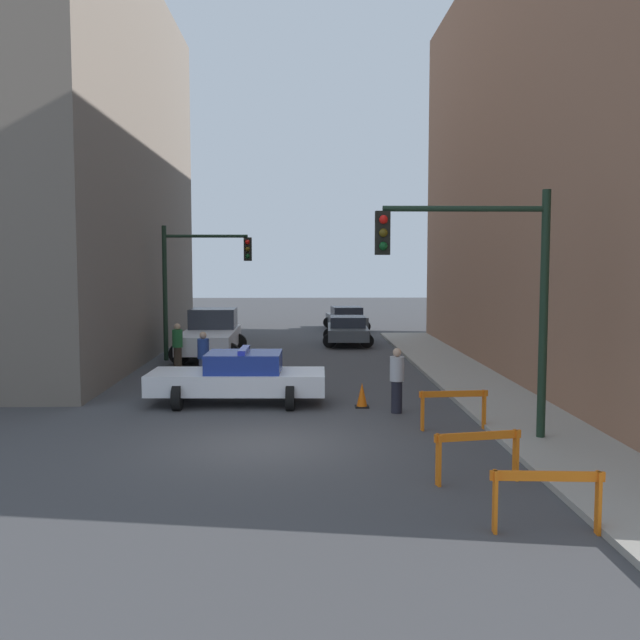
{
  "coord_description": "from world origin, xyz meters",
  "views": [
    {
      "loc": [
        0.78,
        -14.75,
        3.84
      ],
      "look_at": [
        1.37,
        5.47,
        2.17
      ],
      "focal_mm": 40.0,
      "sensor_mm": 36.0,
      "label": 1
    }
  ],
  "objects_px": {
    "barrier_front": "(547,491)",
    "barrier_mid": "(478,448)",
    "traffic_light_near": "(489,276)",
    "white_truck": "(211,335)",
    "pedestrian_sidewalk": "(397,379)",
    "traffic_light_far": "(193,273)",
    "traffic_cone": "(362,395)",
    "barrier_back": "(453,403)",
    "parked_car_near": "(347,330)",
    "police_car": "(239,377)",
    "pedestrian_crossing": "(203,357)",
    "pedestrian_corner": "(178,346)",
    "parked_car_mid": "(346,318)"
  },
  "relations": [
    {
      "from": "barrier_back",
      "to": "parked_car_near",
      "type": "bearing_deg",
      "value": 94.36
    },
    {
      "from": "parked_car_near",
      "to": "parked_car_mid",
      "type": "distance_m",
      "value": 6.88
    },
    {
      "from": "traffic_light_near",
      "to": "police_car",
      "type": "height_order",
      "value": "traffic_light_near"
    },
    {
      "from": "white_truck",
      "to": "pedestrian_crossing",
      "type": "bearing_deg",
      "value": -84.82
    },
    {
      "from": "pedestrian_crossing",
      "to": "barrier_back",
      "type": "relative_size",
      "value": 1.04
    },
    {
      "from": "traffic_light_far",
      "to": "parked_car_near",
      "type": "relative_size",
      "value": 1.19
    },
    {
      "from": "parked_car_near",
      "to": "police_car",
      "type": "bearing_deg",
      "value": -103.43
    },
    {
      "from": "white_truck",
      "to": "traffic_light_near",
      "type": "bearing_deg",
      "value": -61.12
    },
    {
      "from": "pedestrian_crossing",
      "to": "barrier_mid",
      "type": "relative_size",
      "value": 1.05
    },
    {
      "from": "traffic_light_far",
      "to": "parked_car_near",
      "type": "distance_m",
      "value": 8.55
    },
    {
      "from": "police_car",
      "to": "pedestrian_sidewalk",
      "type": "height_order",
      "value": "pedestrian_sidewalk"
    },
    {
      "from": "barrier_back",
      "to": "traffic_light_near",
      "type": "bearing_deg",
      "value": -69.64
    },
    {
      "from": "pedestrian_crossing",
      "to": "traffic_cone",
      "type": "relative_size",
      "value": 2.53
    },
    {
      "from": "parked_car_mid",
      "to": "barrier_mid",
      "type": "relative_size",
      "value": 2.8
    },
    {
      "from": "barrier_mid",
      "to": "barrier_back",
      "type": "distance_m",
      "value": 3.93
    },
    {
      "from": "pedestrian_sidewalk",
      "to": "barrier_front",
      "type": "height_order",
      "value": "pedestrian_sidewalk"
    },
    {
      "from": "pedestrian_corner",
      "to": "barrier_back",
      "type": "distance_m",
      "value": 12.0
    },
    {
      "from": "parked_car_mid",
      "to": "barrier_mid",
      "type": "xyz_separation_m",
      "value": [
        0.46,
        -27.58,
        -0.06
      ]
    },
    {
      "from": "pedestrian_crossing",
      "to": "pedestrian_corner",
      "type": "bearing_deg",
      "value": -109.24
    },
    {
      "from": "police_car",
      "to": "barrier_back",
      "type": "xyz_separation_m",
      "value": [
        5.14,
        -3.12,
        -0.11
      ]
    },
    {
      "from": "parked_car_mid",
      "to": "parked_car_near",
      "type": "bearing_deg",
      "value": -97.84
    },
    {
      "from": "pedestrian_crossing",
      "to": "white_truck",
      "type": "bearing_deg",
      "value": -127.88
    },
    {
      "from": "pedestrian_corner",
      "to": "traffic_cone",
      "type": "relative_size",
      "value": 2.53
    },
    {
      "from": "traffic_light_far",
      "to": "barrier_mid",
      "type": "relative_size",
      "value": 3.29
    },
    {
      "from": "traffic_light_far",
      "to": "parked_car_near",
      "type": "xyz_separation_m",
      "value": [
        6.31,
        5.08,
        -2.72
      ]
    },
    {
      "from": "parked_car_mid",
      "to": "traffic_cone",
      "type": "bearing_deg",
      "value": -97.21
    },
    {
      "from": "pedestrian_crossing",
      "to": "pedestrian_sidewalk",
      "type": "bearing_deg",
      "value": 98.94
    },
    {
      "from": "barrier_back",
      "to": "traffic_cone",
      "type": "xyz_separation_m",
      "value": [
        -1.86,
        2.56,
        -0.3
      ]
    },
    {
      "from": "parked_car_mid",
      "to": "pedestrian_corner",
      "type": "relative_size",
      "value": 2.67
    },
    {
      "from": "traffic_light_far",
      "to": "traffic_cone",
      "type": "xyz_separation_m",
      "value": [
        5.73,
        -9.15,
        -3.08
      ]
    },
    {
      "from": "traffic_light_near",
      "to": "barrier_back",
      "type": "distance_m",
      "value": 3.18
    },
    {
      "from": "parked_car_mid",
      "to": "pedestrian_sidewalk",
      "type": "distance_m",
      "value": 21.83
    },
    {
      "from": "traffic_light_far",
      "to": "barrier_front",
      "type": "relative_size",
      "value": 3.25
    },
    {
      "from": "parked_car_mid",
      "to": "barrier_back",
      "type": "bearing_deg",
      "value": -92.41
    },
    {
      "from": "traffic_light_near",
      "to": "barrier_back",
      "type": "bearing_deg",
      "value": 110.36
    },
    {
      "from": "traffic_light_far",
      "to": "traffic_cone",
      "type": "distance_m",
      "value": 11.23
    },
    {
      "from": "police_car",
      "to": "white_truck",
      "type": "height_order",
      "value": "white_truck"
    },
    {
      "from": "traffic_light_near",
      "to": "white_truck",
      "type": "height_order",
      "value": "traffic_light_near"
    },
    {
      "from": "barrier_mid",
      "to": "pedestrian_crossing",
      "type": "bearing_deg",
      "value": 121.14
    },
    {
      "from": "pedestrian_crossing",
      "to": "pedestrian_corner",
      "type": "relative_size",
      "value": 1.0
    },
    {
      "from": "traffic_light_far",
      "to": "barrier_back",
      "type": "relative_size",
      "value": 3.25
    },
    {
      "from": "barrier_front",
      "to": "barrier_mid",
      "type": "distance_m",
      "value": 2.34
    },
    {
      "from": "traffic_light_far",
      "to": "traffic_cone",
      "type": "height_order",
      "value": "traffic_light_far"
    },
    {
      "from": "pedestrian_corner",
      "to": "police_car",
      "type": "bearing_deg",
      "value": 102.72
    },
    {
      "from": "pedestrian_crossing",
      "to": "barrier_back",
      "type": "height_order",
      "value": "pedestrian_crossing"
    },
    {
      "from": "police_car",
      "to": "pedestrian_corner",
      "type": "distance_m",
      "value": 6.57
    },
    {
      "from": "barrier_mid",
      "to": "traffic_cone",
      "type": "relative_size",
      "value": 2.41
    },
    {
      "from": "pedestrian_corner",
      "to": "pedestrian_crossing",
      "type": "bearing_deg",
      "value": 102.39
    },
    {
      "from": "pedestrian_corner",
      "to": "pedestrian_sidewalk",
      "type": "xyz_separation_m",
      "value": [
        6.75,
        -7.28,
        0.0
      ]
    },
    {
      "from": "traffic_light_near",
      "to": "pedestrian_crossing",
      "type": "bearing_deg",
      "value": 133.45
    }
  ]
}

